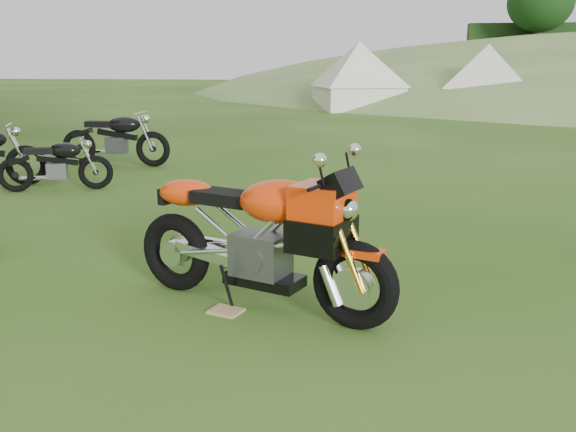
% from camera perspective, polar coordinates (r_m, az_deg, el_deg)
% --- Properties ---
extents(ground, '(120.00, 120.00, 0.00)m').
position_cam_1_polar(ground, '(5.73, -0.27, -6.28)').
color(ground, '#22420E').
rests_on(ground, ground).
extents(sport_motorcycle, '(2.31, 1.34, 1.35)m').
position_cam_1_polar(sport_motorcycle, '(5.07, -2.68, -0.95)').
color(sport_motorcycle, red).
rests_on(sport_motorcycle, ground).
extents(plywood_board, '(0.30, 0.27, 0.02)m').
position_cam_1_polar(plywood_board, '(5.20, -5.54, -8.40)').
color(plywood_board, tan).
rests_on(plywood_board, ground).
extents(vintage_moto_b, '(1.67, 0.92, 0.86)m').
position_cam_1_polar(vintage_moto_b, '(10.42, -20.00, 4.45)').
color(vintage_moto_b, black).
rests_on(vintage_moto_b, ground).
extents(vintage_moto_d, '(2.08, 0.52, 1.09)m').
position_cam_1_polar(vintage_moto_d, '(12.58, -15.12, 6.78)').
color(vintage_moto_d, black).
rests_on(vintage_moto_d, ground).
extents(tent_left, '(3.91, 3.91, 2.65)m').
position_cam_1_polar(tent_left, '(26.45, 6.28, 12.25)').
color(tent_left, silver).
rests_on(tent_left, ground).
extents(tent_mid, '(3.43, 3.43, 2.59)m').
position_cam_1_polar(tent_mid, '(26.57, 17.27, 11.67)').
color(tent_mid, silver).
rests_on(tent_mid, ground).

